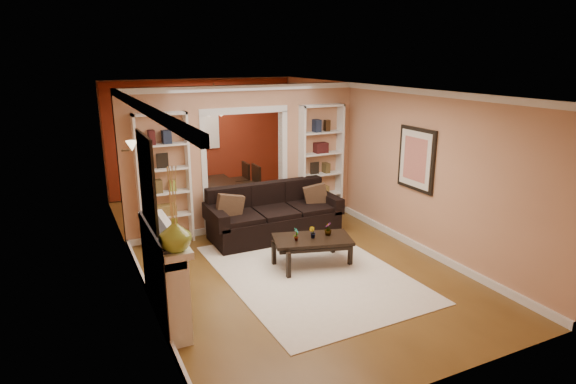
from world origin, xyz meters
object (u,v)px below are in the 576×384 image
sofa (274,212)px  bookshelf_right (321,163)px  dining_table (218,194)px  fireplace (166,274)px  bookshelf_left (164,180)px  coffee_table (312,251)px

sofa → bookshelf_right: 1.56m
sofa → dining_table: (-0.31, 2.34, -0.21)m
dining_table → sofa: bearing=-172.5°
fireplace → dining_table: bearing=64.5°
bookshelf_left → dining_table: (1.51, 1.76, -0.90)m
sofa → coffee_table: (0.03, -1.39, -0.24)m
coffee_table → fireplace: bearing=-150.8°
sofa → bookshelf_left: size_ratio=1.04×
bookshelf_left → sofa: bearing=-17.7°
fireplace → dining_table: fireplace is taller
coffee_table → dining_table: bearing=111.3°
sofa → bookshelf_right: bearing=24.4°
sofa → fireplace: bearing=-140.4°
coffee_table → bookshelf_right: (1.25, 1.97, 0.92)m
bookshelf_left → dining_table: 2.48m
fireplace → bookshelf_right: bearing=34.8°
sofa → bookshelf_right: bookshelf_right is taller
sofa → bookshelf_right: (1.28, 0.58, 0.68)m
bookshelf_left → bookshelf_right: 3.10m
bookshelf_left → bookshelf_right: bearing=0.0°
sofa → dining_table: sofa is taller
dining_table → bookshelf_left: bearing=139.4°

